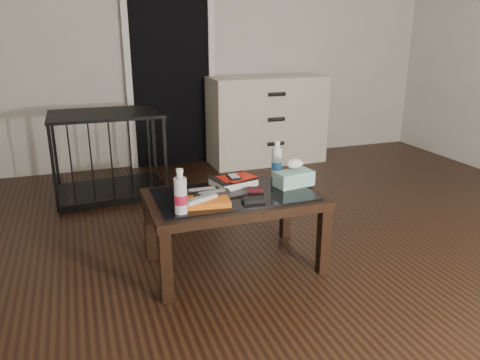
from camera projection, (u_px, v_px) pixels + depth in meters
The scene contains 17 objects.
ground at pixel (321, 262), 2.89m from camera, with size 5.00×5.00×0.00m, color black.
doorway at pixel (170, 64), 4.65m from camera, with size 0.90×0.08×2.07m.
coffee_table at pixel (234, 204), 2.73m from camera, with size 1.00×0.60×0.46m.
dresser at pixel (266, 120), 4.92m from camera, with size 1.21×0.54×0.90m.
pet_crate at pixel (110, 169), 3.98m from camera, with size 0.95×0.68×0.71m.
magazines at pixel (203, 200), 2.56m from camera, with size 0.28×0.21×0.03m, color orange.
remote_silver at pixel (201, 199), 2.51m from camera, with size 0.20×0.05×0.02m, color #BBBABF.
remote_black_front at pixel (212, 193), 2.60m from camera, with size 0.20×0.05×0.02m, color black.
remote_black_back at pixel (202, 190), 2.64m from camera, with size 0.20×0.05×0.02m, color black.
textbook at pixel (233, 181), 2.85m from camera, with size 0.25×0.20×0.05m, color black.
dvd_mailers at pixel (235, 177), 2.85m from camera, with size 0.19×0.14×0.01m, color red.
ipod at pixel (234, 177), 2.82m from camera, with size 0.06×0.10×0.02m, color black.
flip_phone at pixel (256, 190), 2.74m from camera, with size 0.09×0.05×0.02m, color black.
wallet at pixel (253, 200), 2.58m from camera, with size 0.12×0.07×0.02m, color black.
water_bottle_left at pixel (180, 191), 2.39m from camera, with size 0.07×0.07×0.24m, color silver.
water_bottle_right at pixel (277, 159), 2.98m from camera, with size 0.07×0.07×0.24m, color white.
tissue_box at pixel (294, 179), 2.83m from camera, with size 0.23×0.12×0.09m, color teal.
Camera 1 is at (-1.34, -2.27, 1.38)m, focal length 35.00 mm.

